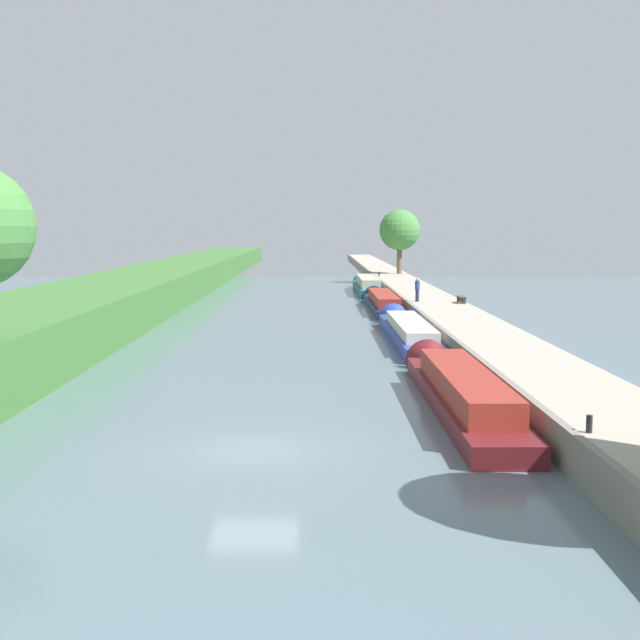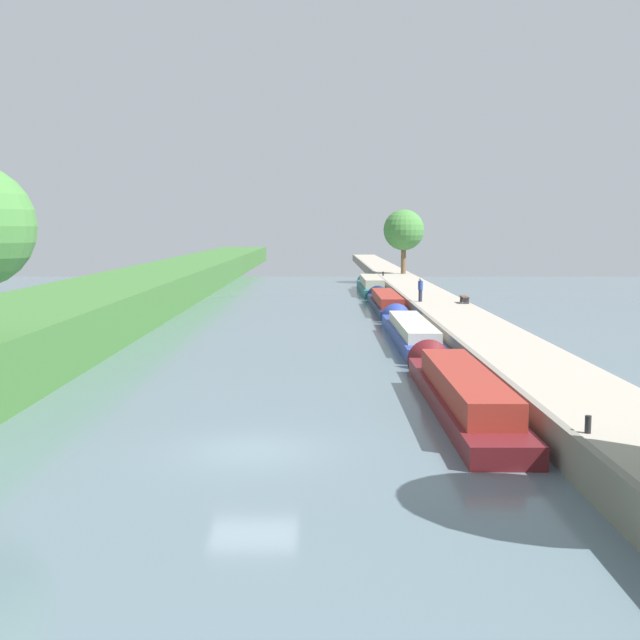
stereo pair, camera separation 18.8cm
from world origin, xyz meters
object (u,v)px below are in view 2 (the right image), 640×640
at_px(narrowboat_maroon, 455,389).
at_px(person_walking, 418,289).
at_px(mooring_bollard_near, 585,424).
at_px(mooring_bollard_far, 381,274).
at_px(park_bench, 462,298).
at_px(narrowboat_teal, 368,285).
at_px(narrowboat_navy, 383,302).
at_px(narrowboat_blue, 407,330).

bearing_deg(narrowboat_maroon, person_walking, 85.60).
distance_m(mooring_bollard_near, mooring_bollard_far, 65.53).
relative_size(mooring_bollard_near, mooring_bollard_far, 1.00).
bearing_deg(park_bench, mooring_bollard_near, -95.17).
height_order(narrowboat_teal, mooring_bollard_far, mooring_bollard_far).
distance_m(person_walking, mooring_bollard_far, 29.75).
bearing_deg(mooring_bollard_near, person_walking, 89.59).
relative_size(narrowboat_maroon, mooring_bollard_near, 34.19).
bearing_deg(narrowboat_navy, narrowboat_blue, -90.02).
bearing_deg(narrowboat_blue, narrowboat_maroon, -90.50).
bearing_deg(narrowboat_teal, narrowboat_maroon, -90.06).
height_order(narrowboat_blue, park_bench, park_bench).
bearing_deg(narrowboat_navy, narrowboat_teal, 90.35).
distance_m(narrowboat_maroon, mooring_bollard_near, 8.31).
bearing_deg(narrowboat_teal, narrowboat_blue, -89.84).
relative_size(person_walking, mooring_bollard_near, 3.69).
xyz_separation_m(narrowboat_blue, narrowboat_navy, (0.01, 16.87, 0.03)).
height_order(narrowboat_navy, mooring_bollard_near, mooring_bollard_near).
bearing_deg(narrowboat_teal, mooring_bollard_far, 76.70).
relative_size(narrowboat_navy, person_walking, 9.76).
xyz_separation_m(narrowboat_maroon, park_bench, (5.01, 26.60, 0.86)).
bearing_deg(mooring_bollard_near, park_bench, 84.83).
relative_size(narrowboat_teal, park_bench, 10.68).
distance_m(narrowboat_navy, narrowboat_teal, 16.26).
bearing_deg(mooring_bollard_near, narrowboat_blue, 94.00).
distance_m(narrowboat_blue, person_walking, 11.36).
bearing_deg(narrowboat_teal, narrowboat_navy, -89.65).
bearing_deg(person_walking, narrowboat_maroon, -94.40).
xyz_separation_m(narrowboat_teal, mooring_bollard_far, (1.82, 7.69, 0.70)).
distance_m(mooring_bollard_near, park_bench, 34.80).
relative_size(narrowboat_blue, park_bench, 10.76).
bearing_deg(narrowboat_blue, park_bench, 63.99).
height_order(mooring_bollard_near, mooring_bollard_far, same).
bearing_deg(narrowboat_maroon, narrowboat_navy, 89.74).
bearing_deg(park_bench, narrowboat_blue, -116.01).
bearing_deg(mooring_bollard_far, narrowboat_maroon, -91.87).
xyz_separation_m(mooring_bollard_near, park_bench, (3.13, 34.66, 0.12)).
xyz_separation_m(narrowboat_navy, mooring_bollard_near, (1.72, -41.57, 0.79)).
height_order(narrowboat_maroon, park_bench, park_bench).
bearing_deg(mooring_bollard_far, person_walking, -89.50).
bearing_deg(narrowboat_maroon, park_bench, 79.34).
distance_m(mooring_bollard_far, park_bench, 31.02).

